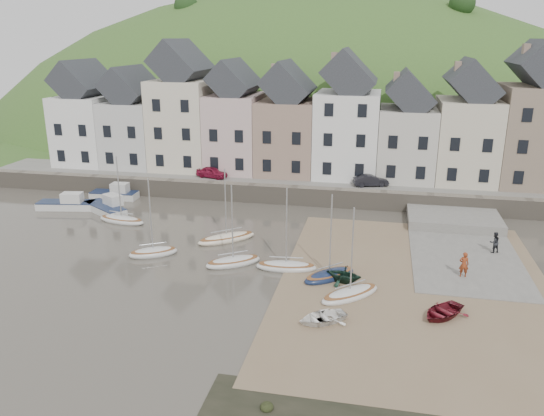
% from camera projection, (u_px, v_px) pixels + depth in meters
% --- Properties ---
extents(ground, '(160.00, 160.00, 0.00)m').
position_uv_depth(ground, '(255.00, 273.00, 38.02)').
color(ground, '#484339').
rests_on(ground, ground).
extents(quay_land, '(90.00, 30.00, 1.50)m').
position_uv_depth(quay_land, '(314.00, 164.00, 67.63)').
color(quay_land, '#3C6026').
rests_on(quay_land, ground).
extents(quay_street, '(70.00, 7.00, 0.10)m').
position_uv_depth(quay_street, '(300.00, 180.00, 56.66)').
color(quay_street, slate).
rests_on(quay_street, quay_land).
extents(seawall, '(70.00, 1.20, 1.80)m').
position_uv_depth(seawall, '(294.00, 195.00, 53.60)').
color(seawall, slate).
rests_on(seawall, ground).
extents(beach, '(18.00, 26.00, 0.06)m').
position_uv_depth(beach, '(414.00, 287.00, 35.88)').
color(beach, '#79634A').
rests_on(beach, ground).
extents(slipway, '(8.00, 18.00, 0.12)m').
position_uv_depth(slipway, '(461.00, 247.00, 42.56)').
color(slipway, slate).
rests_on(slipway, ground).
extents(hillside, '(134.40, 84.00, 84.00)m').
position_uv_depth(hillside, '(304.00, 227.00, 100.42)').
color(hillside, '#3C6026').
rests_on(hillside, ground).
extents(townhouse_terrace, '(61.05, 8.00, 13.93)m').
position_uv_depth(townhouse_terrace, '(322.00, 121.00, 57.82)').
color(townhouse_terrace, white).
rests_on(townhouse_terrace, quay_land).
extents(sailboat_0, '(4.78, 2.24, 6.32)m').
position_uv_depth(sailboat_0, '(122.00, 220.00, 48.37)').
color(sailboat_0, silver).
rests_on(sailboat_0, ground).
extents(sailboat_1, '(3.96, 3.16, 6.32)m').
position_uv_depth(sailboat_1, '(153.00, 252.00, 41.08)').
color(sailboat_1, silver).
rests_on(sailboat_1, ground).
extents(sailboat_2, '(4.83, 4.34, 6.32)m').
position_uv_depth(sailboat_2, '(226.00, 238.00, 43.98)').
color(sailboat_2, beige).
rests_on(sailboat_2, ground).
extents(sailboat_3, '(4.32, 3.59, 6.32)m').
position_uv_depth(sailboat_3, '(233.00, 261.00, 39.36)').
color(sailboat_3, silver).
rests_on(sailboat_3, ground).
extents(sailboat_4, '(4.53, 1.92, 6.32)m').
position_uv_depth(sailboat_4, '(286.00, 266.00, 38.57)').
color(sailboat_4, silver).
rests_on(sailboat_4, ground).
extents(sailboat_5, '(4.04, 4.00, 6.32)m').
position_uv_depth(sailboat_5, '(329.00, 275.00, 37.10)').
color(sailboat_5, '#142141').
rests_on(sailboat_5, ground).
extents(sailboat_6, '(4.29, 4.21, 6.32)m').
position_uv_depth(sailboat_6, '(350.00, 294.00, 34.40)').
color(sailboat_6, silver).
rests_on(sailboat_6, ground).
extents(motorboat_0, '(5.45, 4.39, 1.70)m').
position_uv_depth(motorboat_0, '(107.00, 207.00, 51.04)').
color(motorboat_0, silver).
rests_on(motorboat_0, ground).
extents(motorboat_1, '(5.68, 2.61, 1.70)m').
position_uv_depth(motorboat_1, '(68.00, 203.00, 52.05)').
color(motorboat_1, silver).
rests_on(motorboat_1, ground).
extents(motorboat_2, '(4.91, 1.97, 1.70)m').
position_uv_depth(motorboat_2, '(116.00, 193.00, 55.38)').
color(motorboat_2, silver).
rests_on(motorboat_2, ground).
extents(rowboat_white, '(3.66, 3.43, 0.62)m').
position_uv_depth(rowboat_white, '(322.00, 317.00, 31.31)').
color(rowboat_white, white).
rests_on(rowboat_white, beach).
extents(rowboat_green, '(2.83, 2.58, 1.28)m').
position_uv_depth(rowboat_green, '(344.00, 274.00, 36.26)').
color(rowboat_green, black).
rests_on(rowboat_green, beach).
extents(rowboat_red, '(3.76, 3.88, 0.66)m').
position_uv_depth(rowboat_red, '(442.00, 312.00, 31.93)').
color(rowboat_red, maroon).
rests_on(rowboat_red, beach).
extents(person_red, '(0.68, 0.46, 1.81)m').
position_uv_depth(person_red, '(464.00, 264.00, 36.97)').
color(person_red, maroon).
rests_on(person_red, slipway).
extents(person_dark, '(0.99, 0.90, 1.65)m').
position_uv_depth(person_dark, '(494.00, 242.00, 41.17)').
color(person_dark, black).
rests_on(person_dark, slipway).
extents(car_left, '(3.67, 2.19, 1.17)m').
position_uv_depth(car_left, '(212.00, 172.00, 57.35)').
color(car_left, maroon).
rests_on(car_left, quay_street).
extents(car_right, '(3.70, 2.16, 1.15)m').
position_uv_depth(car_right, '(371.00, 180.00, 54.10)').
color(car_right, black).
rests_on(car_right, quay_street).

